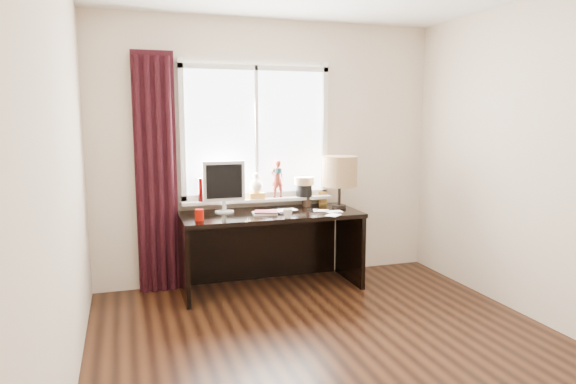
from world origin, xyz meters
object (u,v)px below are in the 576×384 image
object	(u,v)px
laptop	(280,211)
monitor	(224,184)
red_cup	(199,215)
table_lamp	(340,172)
mug	(288,213)
desk	(268,235)

from	to	relation	value
laptop	monitor	bearing A→B (deg)	157.76
red_cup	table_lamp	distance (m)	1.47
mug	table_lamp	size ratio (longest dim) A/B	0.17
mug	desk	world-z (taller)	mug
red_cup	table_lamp	world-z (taller)	table_lamp
mug	red_cup	world-z (taller)	red_cup
laptop	desk	distance (m)	0.30
table_lamp	red_cup	bearing A→B (deg)	-171.80
laptop	monitor	world-z (taller)	monitor
mug	laptop	bearing A→B (deg)	87.31
red_cup	mug	bearing A→B (deg)	-9.54
desk	table_lamp	size ratio (longest dim) A/B	3.27
laptop	table_lamp	xyz separation A→B (m)	(0.64, 0.06, 0.35)
monitor	table_lamp	xyz separation A→B (m)	(1.14, -0.11, 0.09)
desk	laptop	bearing A→B (deg)	-54.23
desk	monitor	xyz separation A→B (m)	(-0.42, 0.05, 0.52)
mug	table_lamp	distance (m)	0.80
desk	table_lamp	distance (m)	0.94
red_cup	desk	distance (m)	0.81
red_cup	desk	xyz separation A→B (m)	(0.70, 0.27, -0.29)
laptop	table_lamp	distance (m)	0.73
laptop	mug	xyz separation A→B (m)	(-0.01, -0.28, 0.03)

